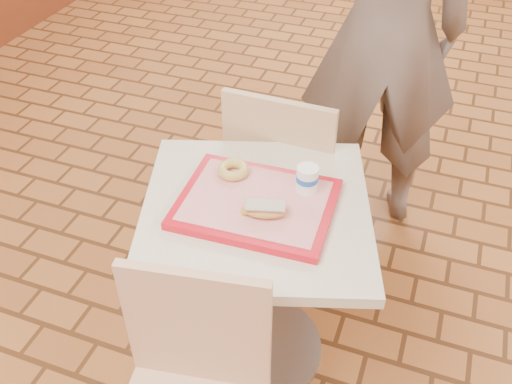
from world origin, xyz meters
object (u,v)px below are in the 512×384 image
(customer, at_px, (386,30))
(ring_donut, at_px, (233,170))
(chair_main_back, at_px, (286,173))
(serving_tray, at_px, (256,204))
(long_john_donut, at_px, (264,210))
(paper_cup, at_px, (307,179))
(main_table, at_px, (256,261))

(customer, distance_m, ring_donut, 0.94)
(chair_main_back, distance_m, serving_tray, 0.54)
(long_john_donut, relative_size, paper_cup, 1.65)
(serving_tray, distance_m, paper_cup, 0.17)
(main_table, distance_m, chair_main_back, 0.48)
(serving_tray, bearing_deg, ring_donut, 139.92)
(main_table, bearing_deg, customer, 78.86)
(main_table, xyz_separation_m, long_john_donut, (0.05, -0.05, 0.29))
(chair_main_back, xyz_separation_m, serving_tray, (0.05, -0.48, 0.25))
(paper_cup, bearing_deg, main_table, -142.42)
(chair_main_back, distance_m, customer, 0.70)
(serving_tray, relative_size, long_john_donut, 3.30)
(ring_donut, bearing_deg, paper_cup, 1.07)
(main_table, distance_m, long_john_donut, 0.30)
(customer, relative_size, ring_donut, 18.24)
(chair_main_back, height_order, long_john_donut, chair_main_back)
(customer, bearing_deg, serving_tray, 62.93)
(serving_tray, distance_m, ring_donut, 0.15)
(serving_tray, xyz_separation_m, paper_cup, (0.13, 0.10, 0.06))
(chair_main_back, xyz_separation_m, long_john_donut, (0.10, -0.53, 0.28))
(chair_main_back, bearing_deg, paper_cup, 116.63)
(chair_main_back, height_order, customer, customer)
(ring_donut, bearing_deg, main_table, -40.08)
(main_table, xyz_separation_m, serving_tray, (0.00, 0.00, 0.25))
(customer, xyz_separation_m, serving_tray, (-0.19, -0.97, -0.18))
(ring_donut, relative_size, paper_cup, 1.19)
(customer, bearing_deg, long_john_donut, 65.99)
(customer, distance_m, serving_tray, 1.00)
(customer, relative_size, paper_cup, 21.73)
(ring_donut, bearing_deg, serving_tray, -40.08)
(chair_main_back, bearing_deg, serving_tray, 97.19)
(main_table, xyz_separation_m, paper_cup, (0.13, 0.10, 0.31))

